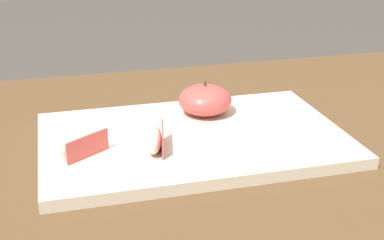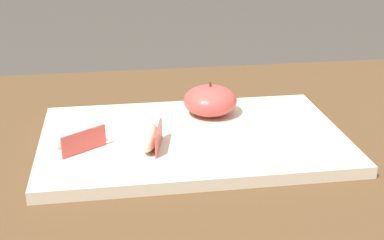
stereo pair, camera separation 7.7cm
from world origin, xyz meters
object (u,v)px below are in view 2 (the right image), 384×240
at_px(apple_half_skin_up, 210,100).
at_px(apple_wedge_near_knife, 79,139).
at_px(apple_wedge_middle, 150,137).
at_px(cutting_board, 192,138).

distance_m(apple_half_skin_up, apple_wedge_near_knife, 0.22).
relative_size(apple_wedge_near_knife, apple_wedge_middle, 0.97).
distance_m(apple_half_skin_up, apple_wedge_middle, 0.15).
bearing_deg(apple_half_skin_up, apple_wedge_near_knife, -153.24).
bearing_deg(apple_wedge_middle, cutting_board, 33.06).
xyz_separation_m(cutting_board, apple_wedge_near_knife, (-0.16, -0.03, 0.02)).
xyz_separation_m(apple_half_skin_up, apple_wedge_middle, (-0.10, -0.11, -0.01)).
xyz_separation_m(apple_wedge_near_knife, apple_wedge_middle, (0.09, -0.01, 0.00)).
height_order(apple_half_skin_up, apple_wedge_near_knife, apple_half_skin_up).
bearing_deg(apple_wedge_middle, apple_wedge_near_knife, 174.18).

